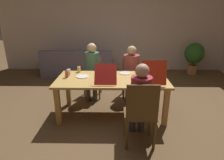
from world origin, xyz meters
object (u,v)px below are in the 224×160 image
at_px(pizza_box_0, 106,77).
at_px(drinking_glass_1, 69,72).
at_px(dining_table, 112,83).
at_px(chair_1, 141,113).
at_px(person_2, 131,68).
at_px(person_0, 92,67).
at_px(drinking_glass_0, 67,74).
at_px(chair_0, 93,75).
at_px(drinking_glass_2, 145,70).
at_px(chair_2, 131,76).
at_px(drinking_glass_3, 79,69).
at_px(potted_plant, 194,55).
at_px(couch, 78,66).
at_px(person_1, 140,97).
at_px(plate_0, 83,76).
at_px(plate_1, 125,73).
at_px(pizza_box_1, 151,78).

xyz_separation_m(pizza_box_0, drinking_glass_1, (-0.73, 0.26, 0.01)).
distance_m(dining_table, drinking_glass_1, 0.86).
relative_size(chair_1, person_2, 0.84).
height_order(person_0, drinking_glass_0, person_0).
bearing_deg(chair_0, drinking_glass_1, -117.03).
distance_m(person_2, drinking_glass_2, 0.53).
distance_m(chair_0, drinking_glass_2, 1.29).
bearing_deg(chair_2, drinking_glass_1, -149.97).
distance_m(chair_2, drinking_glass_1, 1.47).
xyz_separation_m(pizza_box_0, drinking_glass_3, (-0.57, 0.45, 0.01)).
distance_m(person_2, potted_plant, 2.79).
height_order(chair_1, drinking_glass_1, chair_1).
xyz_separation_m(drinking_glass_1, potted_plant, (3.35, 2.42, -0.18)).
relative_size(drinking_glass_3, couch, 0.05).
relative_size(drinking_glass_0, drinking_glass_3, 1.14).
distance_m(chair_2, drinking_glass_2, 0.72).
bearing_deg(dining_table, person_2, 61.92).
bearing_deg(potted_plant, drinking_glass_2, -129.28).
height_order(person_1, couch, person_1).
relative_size(plate_0, drinking_glass_1, 2.11).
bearing_deg(drinking_glass_3, plate_1, -5.12).
bearing_deg(chair_2, chair_0, 179.21).
xyz_separation_m(plate_1, potted_plant, (2.26, 2.31, -0.13)).
relative_size(person_1, potted_plant, 1.25).
bearing_deg(couch, plate_0, -76.77).
distance_m(chair_1, pizza_box_1, 0.85).
bearing_deg(pizza_box_0, dining_table, 33.31).
relative_size(chair_0, person_2, 0.73).
relative_size(person_2, plate_0, 4.93).
bearing_deg(drinking_glass_3, pizza_box_0, -38.37).
xyz_separation_m(person_1, person_2, (0.00, 1.56, -0.01)).
bearing_deg(plate_1, potted_plant, 45.54).
distance_m(person_0, potted_plant, 3.49).
relative_size(pizza_box_0, drinking_glass_1, 5.06).
distance_m(pizza_box_1, drinking_glass_3, 1.45).
distance_m(dining_table, chair_2, 1.02).
height_order(drinking_glass_2, drinking_glass_3, drinking_glass_2).
bearing_deg(pizza_box_1, chair_1, -108.94).
bearing_deg(chair_2, plate_1, -104.87).
bearing_deg(plate_0, drinking_glass_3, 111.61).
bearing_deg(pizza_box_0, plate_0, 160.77).
distance_m(drinking_glass_3, potted_plant, 3.89).
distance_m(dining_table, plate_0, 0.57).
bearing_deg(person_0, chair_1, -62.88).
bearing_deg(chair_1, drinking_glass_3, 129.76).
xyz_separation_m(chair_0, drinking_glass_3, (-0.21, -0.54, 0.29)).
height_order(drinking_glass_1, potted_plant, potted_plant).
bearing_deg(plate_1, person_0, 145.80).
bearing_deg(drinking_glass_3, pizza_box_1, -21.69).
bearing_deg(dining_table, plate_1, 49.53).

